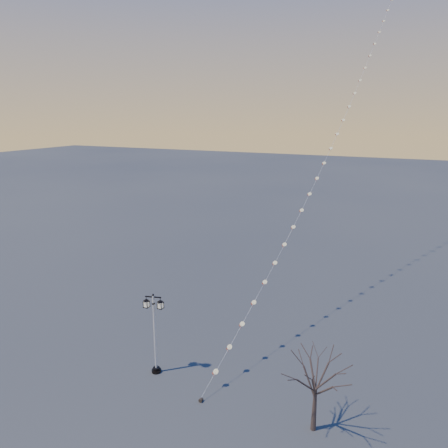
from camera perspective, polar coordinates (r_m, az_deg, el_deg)
The scene contains 4 objects.
ground at distance 27.16m, azimuth -8.02°, elevation -21.86°, with size 300.00×300.00×0.00m, color #464847.
street_lamp at distance 27.83m, azimuth -9.20°, elevation -13.69°, with size 1.34×0.70×5.39m.
bare_tree at distance 23.49m, azimuth 12.16°, elevation -19.25°, with size 2.71×2.71×4.49m.
kite_train at distance 42.31m, azimuth 15.43°, elevation 15.79°, with size 6.01×46.47×34.84m.
Camera 1 is at (12.34, -18.09, 16.07)m, focal length 34.42 mm.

